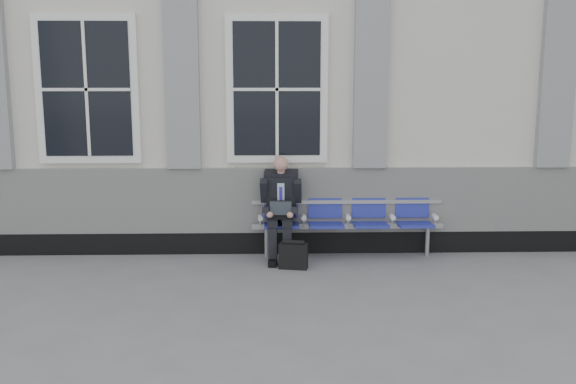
{
  "coord_description": "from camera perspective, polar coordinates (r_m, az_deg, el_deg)",
  "views": [
    {
      "loc": [
        0.28,
        -7.16,
        2.41
      ],
      "look_at": [
        0.48,
        0.9,
        0.96
      ],
      "focal_mm": 40.0,
      "sensor_mm": 36.0,
      "label": 1
    }
  ],
  "objects": [
    {
      "name": "ground",
      "position": [
        7.56,
        -3.52,
        -8.44
      ],
      "size": [
        70.0,
        70.0,
        0.0
      ],
      "primitive_type": "plane",
      "color": "slate",
      "rests_on": "ground"
    },
    {
      "name": "businessman",
      "position": [
        8.51,
        -0.64,
        -1.04
      ],
      "size": [
        0.56,
        0.75,
        1.39
      ],
      "color": "black",
      "rests_on": "ground"
    },
    {
      "name": "station_building",
      "position": [
        10.64,
        -3.1,
        9.16
      ],
      "size": [
        14.4,
        4.4,
        4.49
      ],
      "color": "beige",
      "rests_on": "ground"
    },
    {
      "name": "bench",
      "position": [
        8.74,
        5.31,
        -2.14
      ],
      "size": [
        2.6,
        0.47,
        0.91
      ],
      "color": "#9EA0A3",
      "rests_on": "ground"
    },
    {
      "name": "briefcase",
      "position": [
        8.2,
        0.48,
        -5.66
      ],
      "size": [
        0.38,
        0.22,
        0.37
      ],
      "color": "black",
      "rests_on": "ground"
    }
  ]
}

